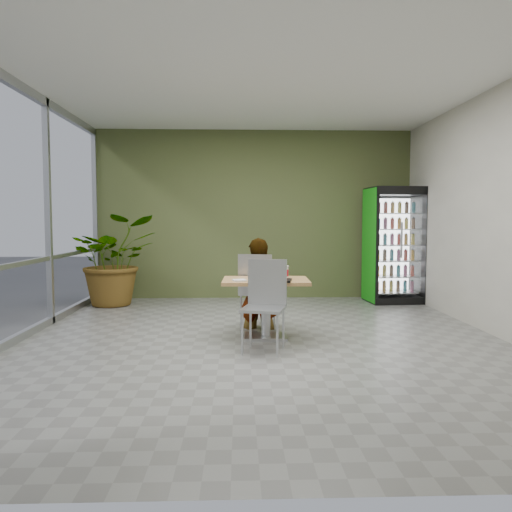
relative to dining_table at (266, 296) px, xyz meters
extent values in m
plane|color=gray|center=(-0.05, -0.15, -0.54)|extent=(7.00, 7.00, 0.00)
cube|color=tan|center=(0.00, 0.00, 0.19)|extent=(1.09, 0.78, 0.04)
cylinder|color=#A6A8AB|center=(0.00, 0.00, -0.18)|extent=(0.11, 0.11, 0.71)
cube|color=#A6A8AB|center=(0.00, 0.00, -0.52)|extent=(0.55, 0.44, 0.04)
cube|color=#A6A8AB|center=(-0.07, 0.63, -0.05)|extent=(0.55, 0.55, 0.03)
cube|color=#A6A8AB|center=(-0.12, 0.42, 0.22)|extent=(0.45, 0.14, 0.54)
cylinder|color=#A6A8AB|center=(0.17, 0.78, -0.29)|extent=(0.03, 0.03, 0.49)
cylinder|color=#A6A8AB|center=(-0.22, 0.87, -0.29)|extent=(0.03, 0.03, 0.49)
cylinder|color=#A6A8AB|center=(0.07, 0.40, -0.29)|extent=(0.03, 0.03, 0.49)
cylinder|color=#A6A8AB|center=(-0.31, 0.49, -0.29)|extent=(0.03, 0.03, 0.49)
cube|color=#A6A8AB|center=(-0.06, -0.65, -0.05)|extent=(0.56, 0.56, 0.03)
cube|color=#A6A8AB|center=(0.00, -0.44, 0.23)|extent=(0.45, 0.15, 0.55)
cylinder|color=#A6A8AB|center=(-0.30, -0.79, -0.29)|extent=(0.03, 0.03, 0.49)
cylinder|color=#A6A8AB|center=(0.08, -0.89, -0.29)|extent=(0.03, 0.03, 0.49)
cylinder|color=#A6A8AB|center=(-0.20, -0.41, -0.29)|extent=(0.03, 0.03, 0.49)
cylinder|color=#A6A8AB|center=(0.18, -0.51, -0.29)|extent=(0.03, 0.03, 0.49)
imported|color=black|center=(-0.07, 0.58, -0.06)|extent=(0.64, 0.49, 1.55)
cylinder|color=white|center=(-0.08, 0.06, 0.22)|extent=(0.22, 0.22, 0.01)
cylinder|color=white|center=(0.25, 0.07, 0.29)|extent=(0.09, 0.09, 0.15)
cylinder|color=red|center=(0.25, 0.07, 0.28)|extent=(0.09, 0.09, 0.09)
cylinder|color=white|center=(0.25, 0.07, 0.37)|extent=(0.09, 0.09, 0.01)
cube|color=white|center=(-0.33, -0.19, 0.22)|extent=(0.18, 0.18, 0.02)
cube|color=black|center=(0.09, -0.21, 0.22)|extent=(0.47, 0.38, 0.02)
cube|color=black|center=(2.50, 2.76, 0.50)|extent=(0.99, 0.80, 2.09)
cube|color=#1AAB1A|center=(2.02, 2.76, 0.50)|extent=(0.07, 0.71, 2.04)
cube|color=white|center=(2.50, 2.40, 0.52)|extent=(0.75, 0.07, 1.67)
imported|color=#2C6E30|center=(-2.53, 2.61, 0.26)|extent=(1.80, 1.70, 1.59)
camera|label=1|loc=(-0.33, -6.20, 0.94)|focal=35.00mm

